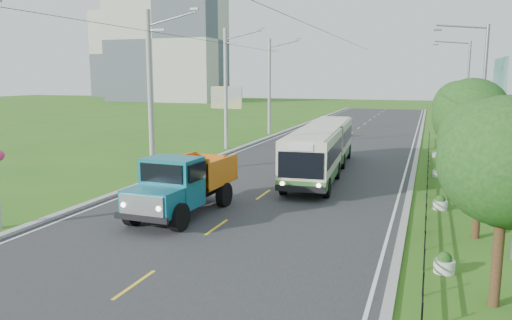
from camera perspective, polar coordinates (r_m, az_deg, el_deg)
The scene contains 29 objects.
ground at distance 20.46m, azimuth -4.50°, elevation -7.69°, with size 240.00×240.00×0.00m, color #2E6217.
road at distance 39.17m, azimuth 7.31°, elevation 0.55°, with size 14.00×120.00×0.02m, color #28282B.
curb_left at distance 41.22m, azimuth -2.53°, elevation 1.15°, with size 0.40×120.00×0.15m, color #9E9E99.
curb_right at distance 38.36m, azimuth 17.81°, elevation 0.04°, with size 0.30×120.00×0.10m, color #9E9E99.
edge_line_left at distance 41.03m, azimuth -1.81°, elevation 1.04°, with size 0.12×120.00×0.00m, color silver.
edge_line_right at distance 38.38m, azimuth 17.07°, elevation 0.04°, with size 0.12×120.00×0.00m, color silver.
centre_dash at distance 20.46m, azimuth -4.50°, elevation -7.64°, with size 0.12×2.20×0.00m, color yellow.
railing_right at distance 32.40m, azimuth 19.04°, elevation -1.24°, with size 0.04×40.00×0.60m, color black.
pole_near at distance 31.39m, azimuth -11.94°, elevation 7.56°, with size 3.51×0.32×10.00m.
pole_mid at distance 42.12m, azimuth -3.43°, elevation 8.18°, with size 3.51×0.32×10.00m.
pole_far at distance 53.40m, azimuth 1.58°, elevation 8.46°, with size 3.51×0.32×10.00m.
tree_front at distance 14.35m, azimuth 26.71°, elevation -0.81°, with size 3.36×3.41×5.60m.
tree_second at distance 20.28m, azimuth 24.55°, elevation 1.50°, with size 3.18×3.26×5.30m.
tree_third at distance 26.18m, azimuth 23.46°, elevation 4.22°, with size 3.60×3.62×6.00m.
tree_fourth at distance 32.18m, azimuth 22.67°, elevation 4.39°, with size 3.24×3.31×5.40m.
tree_fifth at distance 38.14m, azimuth 22.19°, elevation 5.50°, with size 3.48×3.52×5.80m.
tree_back at distance 44.13m, azimuth 21.80°, elevation 5.71°, with size 3.30×3.36×5.50m.
streetlight_mid at distance 32.02m, azimuth 24.24°, elevation 6.63°, with size 3.02×0.20×9.07m.
streetlight_far at distance 45.98m, azimuth 22.79°, elevation 7.33°, with size 3.02×0.20×9.07m.
planter_front at distance 16.90m, azimuth 20.73°, elevation -11.03°, with size 0.64×0.64×0.67m.
planter_near at distance 24.57m, azimuth 20.31°, elevation -4.65°, with size 0.64×0.64×0.67m.
planter_mid at distance 32.41m, azimuth 20.10°, elevation -1.32°, with size 0.64×0.64×0.67m.
planter_far at distance 40.30m, azimuth 19.97°, elevation 0.70°, with size 0.64×0.64×0.67m.
billboard_left at distance 45.41m, azimuth -3.40°, elevation 6.72°, with size 3.00×0.20×5.20m.
billboard_right at distance 38.14m, azimuth 26.03°, elevation 7.49°, with size 0.24×6.00×7.30m.
apartment_near at distance 129.54m, azimuth -10.19°, elevation 13.29°, with size 28.00×14.00×30.00m, color #B7B2A3.
apartment_far at distance 163.67m, azimuth -13.60°, elevation 11.65°, with size 24.00×14.00×26.00m, color #B7B2A3.
bus at distance 31.48m, azimuth 7.56°, elevation 1.63°, with size 3.55×15.48×2.96m.
dump_truck at distance 22.14m, azimuth -8.37°, elevation -2.38°, with size 2.76×6.50×2.69m.
Camera 1 is at (7.91, -17.88, 6.03)m, focal length 35.00 mm.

